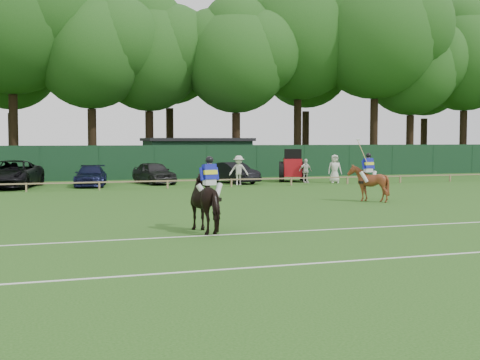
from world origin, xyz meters
name	(u,v)px	position (x,y,z in m)	size (l,w,h in m)	color
ground	(255,229)	(0.00, 0.00, 0.00)	(160.00, 160.00, 0.00)	#1E4C14
horse_dark	(210,202)	(-1.59, -0.22, 0.93)	(1.00, 2.20, 1.86)	black
horse_chestnut	(368,183)	(8.17, 6.94, 0.87)	(1.40, 1.58, 1.74)	#652D16
suv_black	(12,174)	(-7.80, 21.38, 0.83)	(2.74, 5.95, 1.65)	black
sedan_navy	(91,176)	(-3.16, 21.29, 0.65)	(1.81, 4.46, 1.30)	black
hatch_grey	(154,173)	(1.01, 22.21, 0.73)	(1.72, 4.29, 1.46)	#29282A
estate_black	(234,173)	(6.24, 21.22, 0.69)	(1.47, 4.21, 1.39)	black
spectator_left	(239,170)	(5.91, 19.30, 0.94)	(1.22, 0.70, 1.89)	beige
spectator_mid	(305,171)	(10.84, 19.88, 0.81)	(0.95, 0.39, 1.62)	silver
spectator_right	(335,169)	(12.68, 19.19, 0.95)	(0.93, 0.61, 1.90)	silver
rider_dark	(210,177)	(-1.59, -0.23, 1.73)	(0.93, 0.44, 1.41)	silver
rider_chestnut	(368,167)	(8.16, 6.93, 1.64)	(0.94, 0.57, 2.05)	silver
pitch_lines	(299,245)	(0.00, -3.50, 0.01)	(60.00, 5.10, 0.01)	silver
pitch_rail	(151,181)	(0.00, 18.00, 0.45)	(62.10, 0.10, 0.50)	#997F5B
perimeter_fence	(127,163)	(0.00, 27.00, 1.25)	(92.08, 0.08, 2.50)	#14351E
utility_shed	(197,157)	(6.00, 30.00, 1.54)	(8.40, 4.40, 3.04)	#14331E
tree_row	(137,174)	(2.00, 35.00, 0.00)	(96.00, 12.00, 21.00)	#26561C
tractor	(293,166)	(10.55, 21.36, 1.07)	(2.63, 3.14, 2.26)	#B41019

